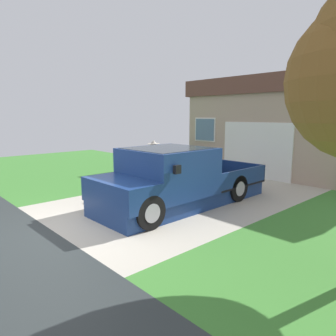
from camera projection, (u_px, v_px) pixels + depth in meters
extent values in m
cube|color=#B8B1A0|center=(194.00, 198.00, 9.82)|extent=(5.20, 9.00, 0.06)
cube|color=#3D7F31|center=(72.00, 166.00, 16.04)|extent=(12.00, 9.00, 0.06)
cube|color=navy|center=(184.00, 197.00, 9.05)|extent=(1.91, 5.46, 0.42)
cube|color=navy|center=(168.00, 171.00, 8.46)|extent=(2.05, 2.17, 1.26)
cube|color=#1E2833|center=(168.00, 158.00, 8.40)|extent=(1.81, 2.00, 0.53)
cube|color=navy|center=(120.00, 192.00, 7.46)|extent=(2.04, 0.99, 0.61)
cube|color=black|center=(218.00, 181.00, 10.07)|extent=(2.05, 2.33, 0.06)
cube|color=navy|center=(244.00, 178.00, 9.32)|extent=(0.08, 2.31, 0.55)
cube|color=navy|center=(195.00, 170.00, 10.74)|extent=(0.08, 2.31, 0.55)
cube|color=navy|center=(238.00, 169.00, 10.79)|extent=(2.04, 0.08, 0.55)
cube|color=black|center=(177.00, 169.00, 7.10)|extent=(0.10, 0.18, 0.20)
cylinder|color=black|center=(149.00, 212.00, 6.97)|extent=(0.27, 0.80, 0.80)
cylinder|color=#9E9EA3|center=(149.00, 212.00, 6.97)|extent=(0.28, 0.44, 0.44)
cylinder|color=black|center=(106.00, 197.00, 8.25)|extent=(0.27, 0.80, 0.80)
cylinder|color=#9E9EA3|center=(106.00, 197.00, 8.25)|extent=(0.28, 0.44, 0.44)
cylinder|color=black|center=(237.00, 188.00, 9.29)|extent=(0.27, 0.80, 0.80)
cylinder|color=#9E9EA3|center=(237.00, 188.00, 9.29)|extent=(0.28, 0.44, 0.44)
cylinder|color=black|center=(193.00, 179.00, 10.56)|extent=(0.27, 0.80, 0.80)
cylinder|color=#9E9EA3|center=(193.00, 179.00, 10.56)|extent=(0.28, 0.44, 0.44)
cylinder|color=black|center=(152.00, 179.00, 10.29)|extent=(0.16, 0.16, 0.90)
cylinder|color=black|center=(156.00, 181.00, 9.98)|extent=(0.16, 0.16, 0.90)
cylinder|color=silver|center=(154.00, 158.00, 10.01)|extent=(0.30, 0.30, 0.62)
cylinder|color=tan|center=(152.00, 158.00, 10.18)|extent=(0.09, 0.09, 0.61)
cylinder|color=tan|center=(156.00, 160.00, 9.86)|extent=(0.09, 0.09, 0.61)
sphere|color=tan|center=(154.00, 145.00, 9.94)|extent=(0.20, 0.20, 0.20)
cylinder|color=#BCB2A3|center=(154.00, 144.00, 9.93)|extent=(0.40, 0.40, 0.01)
cone|color=#BCB2A3|center=(154.00, 142.00, 9.92)|extent=(0.21, 0.21, 0.11)
cube|color=#B24C56|center=(149.00, 191.00, 10.09)|extent=(0.33, 0.18, 0.24)
torus|color=#B24C56|center=(149.00, 186.00, 10.06)|extent=(0.30, 0.02, 0.30)
cube|color=tan|center=(307.00, 134.00, 14.22)|extent=(9.02, 6.18, 3.44)
cube|color=brown|center=(311.00, 87.00, 13.87)|extent=(9.38, 6.42, 0.74)
cube|color=white|center=(256.00, 150.00, 12.75)|extent=(3.13, 0.06, 2.28)
cube|color=slate|center=(205.00, 130.00, 14.62)|extent=(1.10, 0.05, 1.00)
cube|color=silver|center=(205.00, 130.00, 14.63)|extent=(1.23, 0.02, 1.12)
cube|color=#424247|center=(185.00, 159.00, 14.70)|extent=(0.58, 0.68, 0.84)
cube|color=#2E2E31|center=(185.00, 149.00, 14.62)|extent=(0.60, 0.71, 0.10)
cylinder|color=black|center=(177.00, 168.00, 14.75)|extent=(0.05, 0.18, 0.18)
cylinder|color=black|center=(184.00, 169.00, 14.43)|extent=(0.05, 0.18, 0.18)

